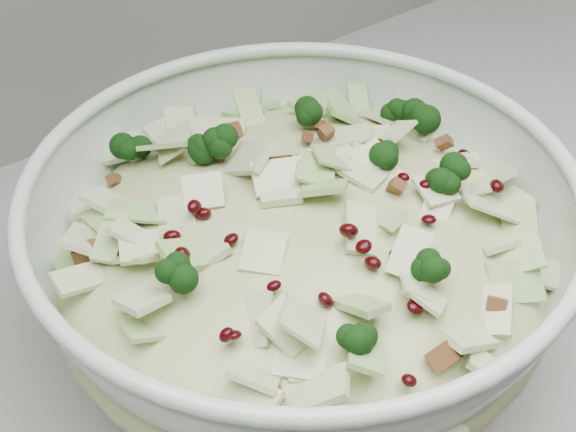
{
  "coord_description": "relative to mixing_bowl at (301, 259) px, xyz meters",
  "views": [
    {
      "loc": [
        -0.47,
        1.26,
        1.41
      ],
      "look_at": [
        -0.2,
        1.62,
        1.02
      ],
      "focal_mm": 50.0,
      "sensor_mm": 36.0,
      "label": 1
    }
  ],
  "objects": [
    {
      "name": "mixing_bowl",
      "position": [
        0.0,
        0.0,
        0.0
      ],
      "size": [
        0.52,
        0.52,
        0.16
      ],
      "rotation": [
        0.0,
        0.0,
        -0.34
      ],
      "color": "silver",
      "rests_on": "counter"
    },
    {
      "name": "salad",
      "position": [
        -0.0,
        -0.0,
        0.03
      ],
      "size": [
        0.53,
        0.53,
        0.16
      ],
      "rotation": [
        0.0,
        0.0,
        -0.65
      ],
      "color": "#C5CE8C",
      "rests_on": "mixing_bowl"
    }
  ]
}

